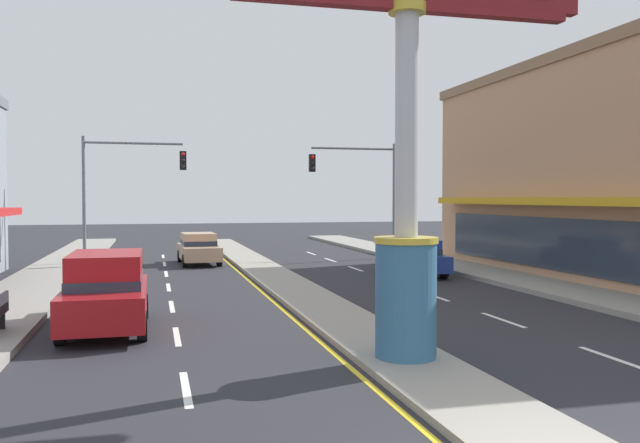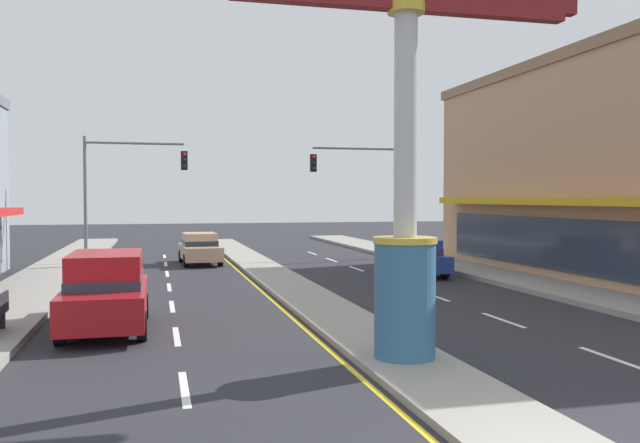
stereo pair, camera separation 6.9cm
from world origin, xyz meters
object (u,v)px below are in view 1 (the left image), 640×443
Objects in this scene: traffic_light_left_side at (122,177)px; traffic_light_right_side at (363,180)px; sedan_far_right_lane at (199,248)px; sedan_near_right_lane at (414,257)px; district_sign at (407,139)px; suv_near_left_lane at (106,290)px.

traffic_light_right_side is at bearing 3.09° from traffic_light_left_side.
sedan_far_right_lane is (-8.78, -0.80, -3.46)m from traffic_light_right_side.
traffic_light_left_side reaches higher than sedan_near_right_lane.
traffic_light_left_side is 4.98m from sedan_far_right_lane.
traffic_light_right_side is at bearing 87.90° from sedan_near_right_lane.
district_sign is 21.95m from traffic_light_left_side.
sedan_near_right_lane is at bearing 37.28° from suv_near_left_lane.
traffic_light_left_side is at bearing 149.30° from sedan_near_right_lane.
sedan_near_right_lane is 1.00× the size of sedan_far_right_lane.
suv_near_left_lane is (-12.08, -16.82, -3.26)m from traffic_light_right_side.
sedan_far_right_lane is 16.35m from suv_near_left_lane.
traffic_light_right_side reaches higher than suv_near_left_lane.
traffic_light_right_side is (6.18, 21.73, -0.14)m from district_sign.
traffic_light_left_side is at bearing 177.84° from sedan_far_right_lane.
sedan_far_right_lane is (3.58, -0.14, -3.46)m from traffic_light_left_side.
sedan_near_right_lane is at bearing -39.63° from sedan_far_right_lane.
district_sign is 1.33× the size of traffic_light_left_side.
sedan_near_right_lane is 11.03m from sedan_far_right_lane.
district_sign reaches higher than sedan_far_right_lane.
traffic_light_left_side is 12.38m from traffic_light_right_side.
traffic_light_right_side is 1.42× the size of sedan_far_right_lane.
traffic_light_right_side reaches higher than sedan_near_right_lane.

